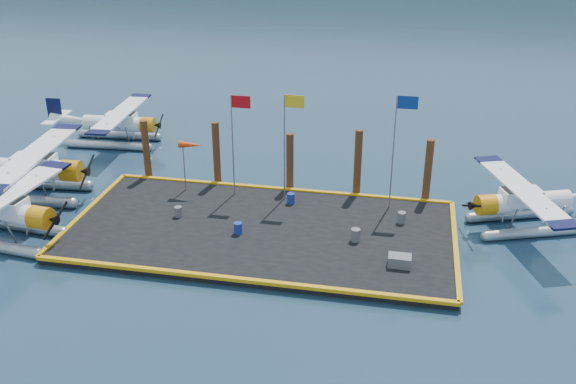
% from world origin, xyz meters
% --- Properties ---
extents(ground, '(4000.00, 4000.00, 0.00)m').
position_xyz_m(ground, '(0.00, 0.00, 0.00)').
color(ground, '#173047').
rests_on(ground, ground).
extents(dock, '(20.00, 10.00, 0.40)m').
position_xyz_m(dock, '(0.00, 0.00, 0.20)').
color(dock, black).
rests_on(dock, ground).
extents(dock_bumpers, '(20.25, 10.25, 0.18)m').
position_xyz_m(dock_bumpers, '(0.00, 0.00, 0.49)').
color(dock_bumpers, '#CA920B').
rests_on(dock_bumpers, dock).
extents(seaplane_a, '(8.79, 9.70, 3.43)m').
position_xyz_m(seaplane_a, '(-12.97, -3.12, 1.50)').
color(seaplane_a, '#99A0A7').
rests_on(seaplane_a, ground).
extents(seaplane_b, '(9.50, 10.48, 3.71)m').
position_xyz_m(seaplane_b, '(-14.41, 1.94, 1.62)').
color(seaplane_b, '#99A0A7').
rests_on(seaplane_b, ground).
extents(seaplane_c, '(8.26, 9.11, 3.24)m').
position_xyz_m(seaplane_c, '(-13.13, 11.12, 1.41)').
color(seaplane_c, '#99A0A7').
rests_on(seaplane_c, ground).
extents(seaplane_d, '(8.40, 8.94, 3.22)m').
position_xyz_m(seaplane_d, '(13.68, 3.47, 1.40)').
color(seaplane_d, '#99A0A7').
rests_on(seaplane_d, ground).
extents(drum_0, '(0.40, 0.40, 0.57)m').
position_xyz_m(drum_0, '(-4.75, 0.47, 0.68)').
color(drum_0, '#535357').
rests_on(drum_0, dock).
extents(drum_2, '(0.47, 0.47, 0.67)m').
position_xyz_m(drum_2, '(5.01, -0.38, 0.73)').
color(drum_2, '#535357').
rests_on(drum_2, dock).
extents(drum_3, '(0.43, 0.43, 0.61)m').
position_xyz_m(drum_3, '(-1.05, -0.78, 0.71)').
color(drum_3, navy).
rests_on(drum_3, dock).
extents(drum_4, '(0.44, 0.44, 0.61)m').
position_xyz_m(drum_4, '(7.23, 2.05, 0.71)').
color(drum_4, '#535357').
rests_on(drum_4, dock).
extents(drum_5, '(0.43, 0.43, 0.61)m').
position_xyz_m(drum_5, '(0.97, 3.25, 0.70)').
color(drum_5, navy).
rests_on(drum_5, dock).
extents(crate, '(1.09, 0.72, 0.54)m').
position_xyz_m(crate, '(7.30, -2.38, 0.67)').
color(crate, '#535357').
rests_on(crate, dock).
extents(flagpole_red, '(1.14, 0.08, 6.00)m').
position_xyz_m(flagpole_red, '(-2.29, 3.80, 4.40)').
color(flagpole_red, gray).
rests_on(flagpole_red, dock).
extents(flagpole_yellow, '(1.14, 0.08, 6.20)m').
position_xyz_m(flagpole_yellow, '(0.70, 3.80, 4.51)').
color(flagpole_yellow, gray).
rests_on(flagpole_yellow, dock).
extents(flagpole_blue, '(1.14, 0.08, 6.50)m').
position_xyz_m(flagpole_blue, '(6.70, 3.80, 4.69)').
color(flagpole_blue, gray).
rests_on(flagpole_blue, dock).
extents(windsock, '(1.40, 0.44, 3.12)m').
position_xyz_m(windsock, '(-5.03, 3.80, 3.23)').
color(windsock, gray).
rests_on(windsock, dock).
extents(piling_0, '(0.44, 0.44, 4.00)m').
position_xyz_m(piling_0, '(-8.50, 5.40, 2.00)').
color(piling_0, '#472914').
rests_on(piling_0, ground).
extents(piling_1, '(0.44, 0.44, 4.20)m').
position_xyz_m(piling_1, '(-4.00, 5.40, 2.10)').
color(piling_1, '#472914').
rests_on(piling_1, ground).
extents(piling_2, '(0.44, 0.44, 3.80)m').
position_xyz_m(piling_2, '(0.50, 5.40, 1.90)').
color(piling_2, '#472914').
rests_on(piling_2, ground).
extents(piling_3, '(0.44, 0.44, 4.30)m').
position_xyz_m(piling_3, '(4.50, 5.40, 2.15)').
color(piling_3, '#472914').
rests_on(piling_3, ground).
extents(piling_4, '(0.44, 0.44, 4.00)m').
position_xyz_m(piling_4, '(8.50, 5.40, 2.00)').
color(piling_4, '#472914').
rests_on(piling_4, ground).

